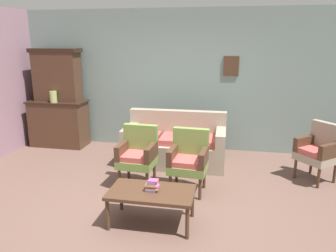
# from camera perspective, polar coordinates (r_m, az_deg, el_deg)

# --- Properties ---
(ground_plane) EXTENTS (7.68, 7.68, 0.00)m
(ground_plane) POSITION_cam_1_polar(r_m,az_deg,el_deg) (4.40, -2.64, -14.24)
(ground_plane) COLOR brown
(wall_back_with_decor) EXTENTS (6.40, 0.09, 2.70)m
(wall_back_with_decor) POSITION_cam_1_polar(r_m,az_deg,el_deg) (6.48, 2.73, 7.87)
(wall_back_with_decor) COLOR gray
(wall_back_with_decor) RESTS_ON ground
(side_cabinet) EXTENTS (1.16, 0.55, 0.93)m
(side_cabinet) POSITION_cam_1_polar(r_m,az_deg,el_deg) (7.10, -18.33, 0.47)
(side_cabinet) COLOR #472D1E
(side_cabinet) RESTS_ON ground
(cabinet_upper_hutch) EXTENTS (0.99, 0.38, 1.03)m
(cabinet_upper_hutch) POSITION_cam_1_polar(r_m,az_deg,el_deg) (7.00, -18.67, 8.46)
(cabinet_upper_hutch) COLOR #472D1E
(cabinet_upper_hutch) RESTS_ON side_cabinet
(vase_on_cabinet) EXTENTS (0.14, 0.14, 0.22)m
(vase_on_cabinet) POSITION_cam_1_polar(r_m,az_deg,el_deg) (6.82, -19.25, 4.79)
(vase_on_cabinet) COLOR #9BB364
(vase_on_cabinet) RESTS_ON side_cabinet
(floral_couch) EXTENTS (1.75, 0.82, 0.90)m
(floral_couch) POSITION_cam_1_polar(r_m,az_deg,el_deg) (5.78, 1.21, -3.39)
(floral_couch) COLOR gray
(floral_couch) RESTS_ON ground
(armchair_near_cabinet) EXTENTS (0.54, 0.51, 0.90)m
(armchair_near_cabinet) POSITION_cam_1_polar(r_m,az_deg,el_deg) (4.91, -5.23, -4.72)
(armchair_near_cabinet) COLOR olive
(armchair_near_cabinet) RESTS_ON ground
(armchair_row_middle) EXTENTS (0.55, 0.52, 0.90)m
(armchair_row_middle) POSITION_cam_1_polar(r_m,az_deg,el_deg) (4.70, 3.61, -5.57)
(armchair_row_middle) COLOR olive
(armchair_row_middle) RESTS_ON ground
(wingback_chair_by_fireplace) EXTENTS (0.71, 0.71, 0.90)m
(wingback_chair_by_fireplace) POSITION_cam_1_polar(r_m,az_deg,el_deg) (5.56, 24.73, -3.71)
(wingback_chair_by_fireplace) COLOR gray
(wingback_chair_by_fireplace) RESTS_ON ground
(coffee_table) EXTENTS (1.00, 0.56, 0.42)m
(coffee_table) POSITION_cam_1_polar(r_m,az_deg,el_deg) (3.94, -2.89, -11.72)
(coffee_table) COLOR #472D1E
(coffee_table) RESTS_ON ground
(book_stack_on_table) EXTENTS (0.15, 0.11, 0.14)m
(book_stack_on_table) POSITION_cam_1_polar(r_m,az_deg,el_deg) (3.89, -2.76, -10.24)
(book_stack_on_table) COLOR slate
(book_stack_on_table) RESTS_ON coffee_table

